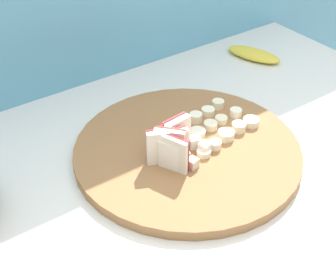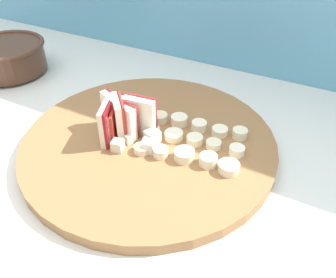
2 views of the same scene
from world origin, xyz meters
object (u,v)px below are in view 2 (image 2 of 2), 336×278
Objects in this scene: apple_wedge_fan at (121,118)px; apple_dice_pile at (138,139)px; ceramic_bowl at (7,56)px; cutting_board at (149,142)px; banana_slice_rows at (192,140)px.

apple_wedge_fan is 1.24× the size of apple_dice_pile.
apple_wedge_fan is 0.37m from ceramic_bowl.
ceramic_bowl is (-0.39, 0.10, 0.01)m from apple_dice_pile.
ceramic_bowl reaches higher than apple_dice_pile.
apple_wedge_fan is at bearing -167.48° from cutting_board.
cutting_board is 4.32× the size of apple_wedge_fan.
apple_dice_pile is at bearing -105.08° from cutting_board.
cutting_board is 2.31× the size of banana_slice_rows.
banana_slice_rows is at bearing 14.84° from cutting_board.
cutting_board is 2.40× the size of ceramic_bowl.
apple_dice_pile is (0.04, -0.01, -0.02)m from apple_wedge_fan.
cutting_board is at bearing -11.75° from ceramic_bowl.
ceramic_bowl is at bearing 165.23° from apple_dice_pile.
apple_dice_pile is 0.45× the size of ceramic_bowl.
apple_wedge_fan is (-0.04, -0.01, 0.04)m from cutting_board.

